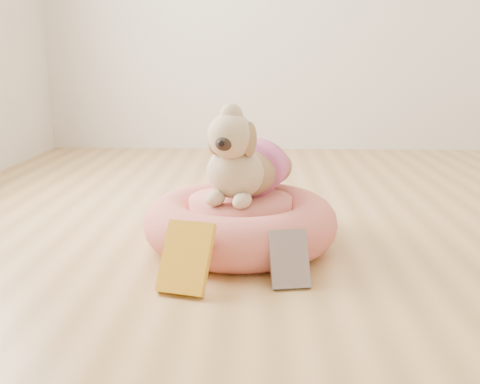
{
  "coord_description": "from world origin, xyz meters",
  "views": [
    {
      "loc": [
        -0.33,
        -2.03,
        0.71
      ],
      "look_at": [
        -0.4,
        -0.1,
        0.23
      ],
      "focal_mm": 40.0,
      "sensor_mm": 36.0,
      "label": 1
    }
  ],
  "objects_px": {
    "pet_bed": "(240,222)",
    "dog": "(244,148)",
    "book_white": "(289,259)",
    "book_yellow": "(186,258)"
  },
  "relations": [
    {
      "from": "dog",
      "to": "book_yellow",
      "type": "relative_size",
      "value": 2.19
    },
    {
      "from": "pet_bed",
      "to": "dog",
      "type": "bearing_deg",
      "value": 58.21
    },
    {
      "from": "dog",
      "to": "pet_bed",
      "type": "bearing_deg",
      "value": -104.25
    },
    {
      "from": "book_yellow",
      "to": "book_white",
      "type": "relative_size",
      "value": 1.22
    },
    {
      "from": "dog",
      "to": "book_yellow",
      "type": "bearing_deg",
      "value": -93.66
    },
    {
      "from": "book_yellow",
      "to": "pet_bed",
      "type": "bearing_deg",
      "value": 83.82
    },
    {
      "from": "pet_bed",
      "to": "book_yellow",
      "type": "relative_size",
      "value": 3.22
    },
    {
      "from": "pet_bed",
      "to": "dog",
      "type": "relative_size",
      "value": 1.47
    },
    {
      "from": "pet_bed",
      "to": "book_white",
      "type": "distance_m",
      "value": 0.41
    },
    {
      "from": "pet_bed",
      "to": "book_white",
      "type": "bearing_deg",
      "value": -65.37
    }
  ]
}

